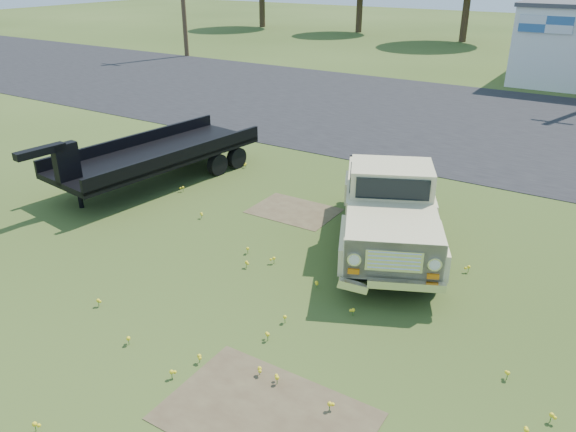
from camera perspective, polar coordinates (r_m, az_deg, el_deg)
The scene contains 6 objects.
ground at distance 11.34m, azimuth -0.00°, elevation -7.83°, with size 140.00×140.00×0.00m, color #2C4014.
asphalt_lot at distance 24.43m, azimuth 19.23°, elevation 8.84°, with size 90.00×14.00×0.02m, color black.
dirt_patch_a at distance 8.71m, azimuth -2.23°, elevation -19.69°, with size 3.00×2.00×0.01m, color #4A3A27.
dirt_patch_b at distance 14.89m, azimuth 0.61°, elevation 0.51°, with size 2.20×1.60×0.01m, color #4A3A27.
vintage_pickup_truck at distance 12.90m, azimuth 10.24°, elevation 0.98°, with size 2.14×5.49×1.99m, color tan, non-canonical shape.
flatbed_trailer at distance 17.12m, azimuth -13.21°, elevation 6.50°, with size 2.31×6.94×1.89m, color black, non-canonical shape.
Camera 1 is at (5.07, -8.11, 6.08)m, focal length 35.00 mm.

